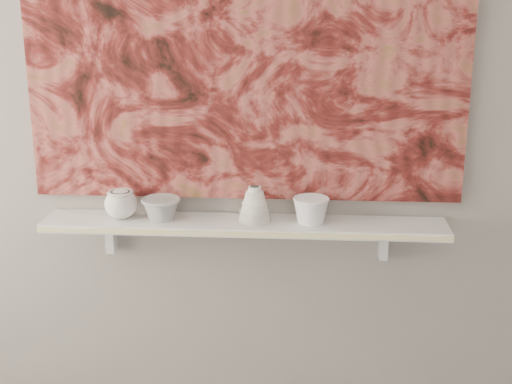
# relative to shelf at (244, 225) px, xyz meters

# --- Properties ---
(wall_back) EXTENTS (3.60, 0.00, 3.60)m
(wall_back) POSITION_rel_shelf_xyz_m (0.00, 0.09, 0.44)
(wall_back) COLOR gray
(wall_back) RESTS_ON floor
(shelf) EXTENTS (1.40, 0.18, 0.03)m
(shelf) POSITION_rel_shelf_xyz_m (0.00, 0.00, 0.00)
(shelf) COLOR silver
(shelf) RESTS_ON wall_back
(shelf_stripe) EXTENTS (1.40, 0.01, 0.02)m
(shelf_stripe) POSITION_rel_shelf_xyz_m (0.00, -0.09, 0.00)
(shelf_stripe) COLOR beige
(shelf_stripe) RESTS_ON shelf
(bracket_left) EXTENTS (0.03, 0.06, 0.12)m
(bracket_left) POSITION_rel_shelf_xyz_m (-0.49, 0.06, -0.07)
(bracket_left) COLOR silver
(bracket_left) RESTS_ON wall_back
(bracket_right) EXTENTS (0.03, 0.06, 0.12)m
(bracket_right) POSITION_rel_shelf_xyz_m (0.49, 0.06, -0.07)
(bracket_right) COLOR silver
(bracket_right) RESTS_ON wall_back
(painting) EXTENTS (1.50, 0.02, 1.10)m
(painting) POSITION_rel_shelf_xyz_m (0.00, 0.08, 0.62)
(painting) COLOR maroon
(painting) RESTS_ON wall_back
(house_motif) EXTENTS (0.09, 0.00, 0.08)m
(house_motif) POSITION_rel_shelf_xyz_m (0.45, 0.07, 0.32)
(house_motif) COLOR black
(house_motif) RESTS_ON painting
(bowl_grey) EXTENTS (0.18, 0.18, 0.08)m
(bowl_grey) POSITION_rel_shelf_xyz_m (-0.29, 0.00, 0.05)
(bowl_grey) COLOR gray
(bowl_grey) RESTS_ON shelf
(cup_cream) EXTENTS (0.15, 0.15, 0.10)m
(cup_cream) POSITION_rel_shelf_xyz_m (-0.43, 0.00, 0.07)
(cup_cream) COLOR silver
(cup_cream) RESTS_ON shelf
(bell_vessel) EXTENTS (0.13, 0.13, 0.13)m
(bell_vessel) POSITION_rel_shelf_xyz_m (0.04, 0.00, 0.08)
(bell_vessel) COLOR beige
(bell_vessel) RESTS_ON shelf
(bowl_white) EXTENTS (0.16, 0.16, 0.09)m
(bowl_white) POSITION_rel_shelf_xyz_m (0.23, 0.00, 0.06)
(bowl_white) COLOR white
(bowl_white) RESTS_ON shelf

